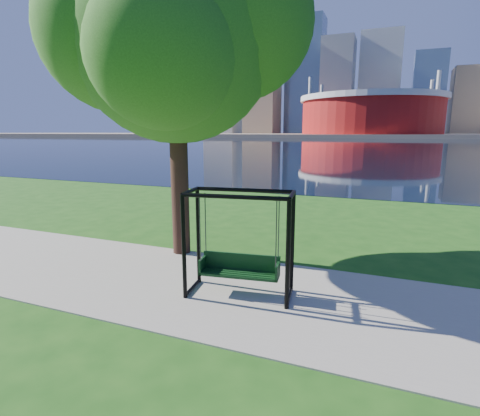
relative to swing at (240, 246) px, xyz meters
The scene contains 8 objects.
ground 1.22m from the swing, 115.57° to the left, with size 900.00×900.00×0.00m, color #1E5114.
path 1.07m from the swing, 164.81° to the left, with size 120.00×4.00×0.03m, color #9E937F.
river 102.58m from the swing, 90.15° to the left, with size 900.00×180.00×0.02m, color black.
far_bank 306.57m from the swing, 90.05° to the left, with size 900.00×228.00×2.00m, color #937F60.
stadium 236.17m from the swing, 92.50° to the left, with size 83.00×83.00×32.00m.
skyline 321.89m from the swing, 90.81° to the left, with size 392.00×66.00×96.50m.
swing is the anchor object (origin of this frame).
park_tree 5.67m from the swing, 142.00° to the left, with size 6.60×5.96×8.20m.
Camera 1 is at (2.95, -7.24, 3.29)m, focal length 28.00 mm.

